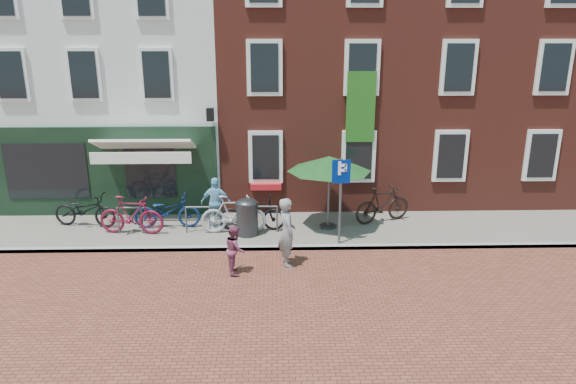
{
  "coord_description": "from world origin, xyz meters",
  "views": [
    {
      "loc": [
        0.8,
        -13.33,
        5.69
      ],
      "look_at": [
        1.16,
        0.69,
        1.5
      ],
      "focal_mm": 32.29,
      "sensor_mm": 36.0,
      "label": 1
    }
  ],
  "objects_px": {
    "parasol": "(329,161)",
    "bicycle_0": "(85,210)",
    "bicycle_4": "(252,213)",
    "litter_bin": "(247,215)",
    "bicycle_1": "(131,215)",
    "cafe_person": "(216,203)",
    "bicycle_2": "(167,211)",
    "bicycle_3": "(234,214)",
    "woman": "(287,232)",
    "bicycle_5": "(383,204)",
    "parking_sign": "(341,186)",
    "boy": "(235,249)"
  },
  "relations": [
    {
      "from": "litter_bin",
      "to": "bicycle_2",
      "type": "distance_m",
      "value": 2.55
    },
    {
      "from": "bicycle_4",
      "to": "litter_bin",
      "type": "bearing_deg",
      "value": 165.31
    },
    {
      "from": "boy",
      "to": "bicycle_1",
      "type": "bearing_deg",
      "value": 44.31
    },
    {
      "from": "cafe_person",
      "to": "bicycle_2",
      "type": "height_order",
      "value": "cafe_person"
    },
    {
      "from": "cafe_person",
      "to": "bicycle_0",
      "type": "relative_size",
      "value": 0.79
    },
    {
      "from": "bicycle_1",
      "to": "parking_sign",
      "type": "bearing_deg",
      "value": -92.26
    },
    {
      "from": "litter_bin",
      "to": "bicycle_5",
      "type": "xyz_separation_m",
      "value": [
        4.19,
        0.98,
        -0.03
      ]
    },
    {
      "from": "parking_sign",
      "to": "bicycle_3",
      "type": "bearing_deg",
      "value": 162.94
    },
    {
      "from": "woman",
      "to": "bicycle_5",
      "type": "relative_size",
      "value": 0.94
    },
    {
      "from": "litter_bin",
      "to": "boy",
      "type": "xyz_separation_m",
      "value": [
        -0.18,
        -2.36,
        -0.09
      ]
    },
    {
      "from": "bicycle_3",
      "to": "parasol",
      "type": "bearing_deg",
      "value": -83.83
    },
    {
      "from": "parasol",
      "to": "bicycle_4",
      "type": "height_order",
      "value": "parasol"
    },
    {
      "from": "litter_bin",
      "to": "bicycle_0",
      "type": "distance_m",
      "value": 5.08
    },
    {
      "from": "parasol",
      "to": "bicycle_2",
      "type": "relative_size",
      "value": 1.26
    },
    {
      "from": "parking_sign",
      "to": "boy",
      "type": "distance_m",
      "value": 3.43
    },
    {
      "from": "parasol",
      "to": "woman",
      "type": "distance_m",
      "value": 3.07
    },
    {
      "from": "bicycle_1",
      "to": "bicycle_5",
      "type": "height_order",
      "value": "same"
    },
    {
      "from": "parasol",
      "to": "bicycle_0",
      "type": "height_order",
      "value": "parasol"
    },
    {
      "from": "parasol",
      "to": "bicycle_4",
      "type": "xyz_separation_m",
      "value": [
        -2.31,
        -0.13,
        -1.57
      ]
    },
    {
      "from": "bicycle_1",
      "to": "bicycle_2",
      "type": "distance_m",
      "value": 1.08
    },
    {
      "from": "parking_sign",
      "to": "bicycle_3",
      "type": "height_order",
      "value": "parking_sign"
    },
    {
      "from": "cafe_person",
      "to": "bicycle_2",
      "type": "relative_size",
      "value": 0.79
    },
    {
      "from": "boy",
      "to": "parasol",
      "type": "bearing_deg",
      "value": -49.85
    },
    {
      "from": "woman",
      "to": "bicycle_1",
      "type": "relative_size",
      "value": 0.94
    },
    {
      "from": "parking_sign",
      "to": "cafe_person",
      "type": "relative_size",
      "value": 1.57
    },
    {
      "from": "bicycle_5",
      "to": "woman",
      "type": "bearing_deg",
      "value": 111.48
    },
    {
      "from": "boy",
      "to": "cafe_person",
      "type": "xyz_separation_m",
      "value": [
        -0.79,
        3.0,
        0.26
      ]
    },
    {
      "from": "parasol",
      "to": "cafe_person",
      "type": "bearing_deg",
      "value": 178.07
    },
    {
      "from": "parasol",
      "to": "bicycle_5",
      "type": "xyz_separation_m",
      "value": [
        1.76,
        0.45,
        -1.51
      ]
    },
    {
      "from": "parasol",
      "to": "bicycle_1",
      "type": "relative_size",
      "value": 1.3
    },
    {
      "from": "parasol",
      "to": "bicycle_1",
      "type": "bearing_deg",
      "value": -176.43
    },
    {
      "from": "bicycle_1",
      "to": "bicycle_5",
      "type": "relative_size",
      "value": 1.0
    },
    {
      "from": "parking_sign",
      "to": "cafe_person",
      "type": "height_order",
      "value": "parking_sign"
    },
    {
      "from": "bicycle_2",
      "to": "bicycle_3",
      "type": "distance_m",
      "value": 2.12
    },
    {
      "from": "parking_sign",
      "to": "parasol",
      "type": "relative_size",
      "value": 0.98
    },
    {
      "from": "bicycle_1",
      "to": "bicycle_4",
      "type": "distance_m",
      "value": 3.55
    },
    {
      "from": "parking_sign",
      "to": "woman",
      "type": "relative_size",
      "value": 1.35
    },
    {
      "from": "parking_sign",
      "to": "woman",
      "type": "xyz_separation_m",
      "value": [
        -1.51,
        -1.16,
        -0.87
      ]
    },
    {
      "from": "boy",
      "to": "bicycle_2",
      "type": "bearing_deg",
      "value": 29.34
    },
    {
      "from": "bicycle_3",
      "to": "bicycle_0",
      "type": "bearing_deg",
      "value": 80.61
    },
    {
      "from": "bicycle_0",
      "to": "bicycle_2",
      "type": "xyz_separation_m",
      "value": [
        2.54,
        -0.18,
        0.0
      ]
    },
    {
      "from": "bicycle_1",
      "to": "bicycle_0",
      "type": "bearing_deg",
      "value": 73.5
    },
    {
      "from": "parasol",
      "to": "cafe_person",
      "type": "xyz_separation_m",
      "value": [
        -3.4,
        0.11,
        -1.31
      ]
    },
    {
      "from": "litter_bin",
      "to": "bicycle_1",
      "type": "relative_size",
      "value": 0.61
    },
    {
      "from": "bicycle_1",
      "to": "bicycle_4",
      "type": "height_order",
      "value": "bicycle_1"
    },
    {
      "from": "parasol",
      "to": "bicycle_3",
      "type": "bearing_deg",
      "value": -172.75
    },
    {
      "from": "woman",
      "to": "cafe_person",
      "type": "height_order",
      "value": "woman"
    },
    {
      "from": "bicycle_4",
      "to": "bicycle_1",
      "type": "bearing_deg",
      "value": 97.18
    },
    {
      "from": "parking_sign",
      "to": "bicycle_2",
      "type": "xyz_separation_m",
      "value": [
        -5.09,
        1.43,
        -1.16
      ]
    },
    {
      "from": "woman",
      "to": "boy",
      "type": "height_order",
      "value": "woman"
    }
  ]
}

